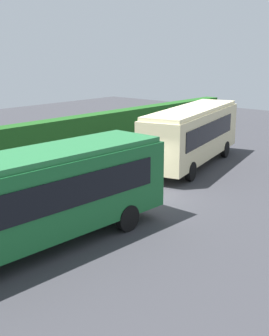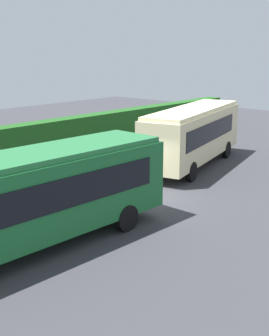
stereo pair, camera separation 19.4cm
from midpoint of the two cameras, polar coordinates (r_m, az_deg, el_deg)
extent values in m
plane|color=#38383D|center=(21.12, 0.40, -3.55)|extent=(64.00, 64.00, 0.00)
cube|color=#19602D|center=(15.60, -12.48, -3.51)|extent=(10.35, 2.82, 2.54)
cube|color=#27723C|center=(15.24, -12.76, 1.39)|extent=(10.03, 2.61, 0.20)
cube|color=black|center=(14.69, -8.72, -3.20)|extent=(8.01, 0.28, 1.01)
cube|color=black|center=(16.69, -14.22, -1.33)|extent=(8.01, 0.28, 1.01)
cylinder|color=black|center=(17.14, -1.19, -6.16)|extent=(1.01, 0.31, 1.00)
cylinder|color=black|center=(18.73, -6.33, -4.42)|extent=(1.01, 0.31, 1.00)
cube|color=beige|center=(26.44, 6.90, 4.16)|extent=(9.92, 4.55, 2.58)
cube|color=#F8E8B2|center=(26.23, 7.00, 7.14)|extent=(9.60, 4.30, 0.20)
cube|color=black|center=(26.55, 4.28, 4.94)|extent=(7.32, 1.80, 1.03)
cube|color=black|center=(25.72, 9.18, 4.48)|extent=(7.32, 1.80, 1.03)
cube|color=black|center=(30.91, 10.10, 6.12)|extent=(0.49, 1.89, 1.08)
cube|color=silver|center=(30.81, 10.17, 7.59)|extent=(0.34, 1.27, 0.28)
cylinder|color=black|center=(29.82, 6.92, 2.71)|extent=(1.04, 0.51, 1.00)
cylinder|color=black|center=(29.15, 10.89, 2.28)|extent=(1.04, 0.51, 1.00)
cylinder|color=black|center=(24.44, 1.97, 0.18)|extent=(1.04, 0.51, 1.00)
cylinder|color=black|center=(23.63, 6.69, -0.41)|extent=(1.04, 0.51, 1.00)
sphere|color=silver|center=(31.32, 8.88, 3.96)|extent=(0.22, 0.22, 0.22)
sphere|color=silver|center=(30.95, 11.16, 3.73)|extent=(0.22, 0.22, 0.22)
cube|color=maroon|center=(30.86, 4.31, 2.96)|extent=(0.37, 0.35, 0.77)
cube|color=black|center=(30.73, 4.33, 4.28)|extent=(0.52, 0.44, 0.67)
sphere|color=beige|center=(30.65, 4.35, 5.10)|extent=(0.21, 0.21, 0.21)
cube|color=#1E551D|center=(28.09, -15.15, 2.79)|extent=(44.00, 1.18, 2.17)
cone|color=orange|center=(32.98, 9.86, 3.39)|extent=(0.36, 0.36, 0.60)
camera|label=1|loc=(0.10, -90.27, -0.07)|focal=49.54mm
camera|label=2|loc=(0.10, 89.73, 0.07)|focal=49.54mm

